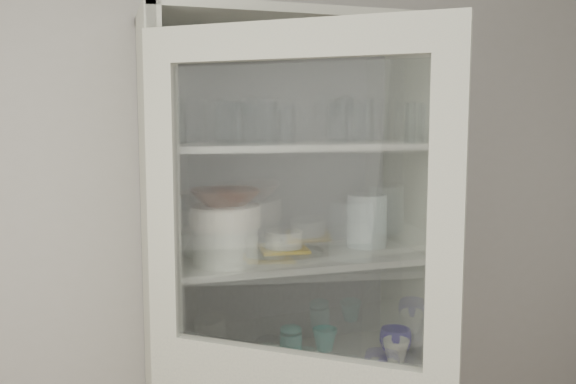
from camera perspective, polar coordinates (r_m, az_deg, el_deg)
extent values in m
cube|color=beige|center=(2.36, -6.31, -4.05)|extent=(3.60, 0.02, 2.60)
cube|color=#B6B7A9|center=(2.17, -12.56, -11.96)|extent=(0.03, 0.45, 2.10)
cube|color=#B6B7A9|center=(2.45, 11.04, -9.78)|extent=(0.03, 0.45, 2.10)
cube|color=gray|center=(2.45, -1.52, -9.61)|extent=(1.00, 0.03, 2.10)
cube|color=#B6B7A9|center=(2.18, 0.00, 15.82)|extent=(1.00, 0.45, 0.03)
cube|color=beige|center=(2.32, 0.12, -15.85)|extent=(0.94, 0.42, 0.02)
cube|color=beige|center=(2.20, 0.12, -6.17)|extent=(0.94, 0.42, 0.02)
cube|color=beige|center=(2.14, 0.12, 4.32)|extent=(0.94, 0.42, 0.02)
cube|color=#B6B7A9|center=(1.64, 0.47, 14.09)|extent=(0.73, 0.59, 0.10)
cube|color=#B6B7A9|center=(1.83, -11.55, -0.95)|extent=(0.10, 0.09, 0.80)
cube|color=#B6B7A9|center=(1.55, 14.61, -2.35)|extent=(0.10, 0.09, 0.80)
cube|color=silver|center=(1.65, 0.46, -1.64)|extent=(0.57, 0.46, 0.78)
cylinder|color=silver|center=(1.94, -5.84, 6.38)|extent=(0.08, 0.08, 0.14)
cylinder|color=silver|center=(1.96, -2.10, 6.57)|extent=(0.09, 0.09, 0.15)
cylinder|color=silver|center=(1.99, -5.01, 6.40)|extent=(0.09, 0.09, 0.14)
cylinder|color=silver|center=(2.04, -0.16, 6.31)|extent=(0.07, 0.07, 0.13)
cylinder|color=silver|center=(2.06, 4.69, 6.44)|extent=(0.09, 0.09, 0.14)
cylinder|color=silver|center=(2.14, 7.06, 6.61)|extent=(0.10, 0.10, 0.15)
cylinder|color=silver|center=(2.17, 11.78, 6.33)|extent=(0.09, 0.09, 0.14)
cylinder|color=silver|center=(2.05, -10.88, 6.57)|extent=(0.08, 0.08, 0.15)
cylinder|color=silver|center=(2.09, -10.33, 6.29)|extent=(0.07, 0.07, 0.13)
cylinder|color=silver|center=(2.14, -3.36, 6.42)|extent=(0.08, 0.08, 0.14)
cylinder|color=silver|center=(2.05, -5.85, -4.99)|extent=(0.22, 0.22, 0.13)
cylinder|color=silver|center=(2.24, -7.28, -4.60)|extent=(0.23, 0.23, 0.08)
cylinder|color=silver|center=(2.04, -5.88, -2.25)|extent=(0.28, 0.28, 0.07)
imported|color=#472516|center=(2.03, -5.91, -0.47)|extent=(0.24, 0.24, 0.06)
cylinder|color=silver|center=(2.19, -0.44, -5.69)|extent=(0.39, 0.39, 0.02)
cube|color=#F3A912|center=(2.19, -0.44, -5.33)|extent=(0.18, 0.18, 0.01)
cylinder|color=silver|center=(2.18, -0.44, -4.42)|extent=(0.18, 0.18, 0.06)
cylinder|color=silver|center=(2.34, 7.39, -2.66)|extent=(0.15, 0.15, 0.20)
imported|color=#16129D|center=(2.41, 10.03, -13.56)|extent=(0.16, 0.16, 0.10)
imported|color=teal|center=(2.40, 3.47, -13.61)|extent=(0.11, 0.11, 0.09)
imported|color=silver|center=(2.32, 10.07, -14.43)|extent=(0.12, 0.12, 0.09)
cylinder|color=teal|center=(2.36, 0.27, -14.06)|extent=(0.08, 0.08, 0.08)
ellipsoid|color=teal|center=(2.34, 0.28, -12.91)|extent=(0.08, 0.08, 0.02)
cylinder|color=#A7A7AB|center=(2.21, -4.59, -16.25)|extent=(0.09, 0.09, 0.04)
cylinder|color=silver|center=(2.22, -10.19, -14.90)|extent=(0.13, 0.13, 0.13)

